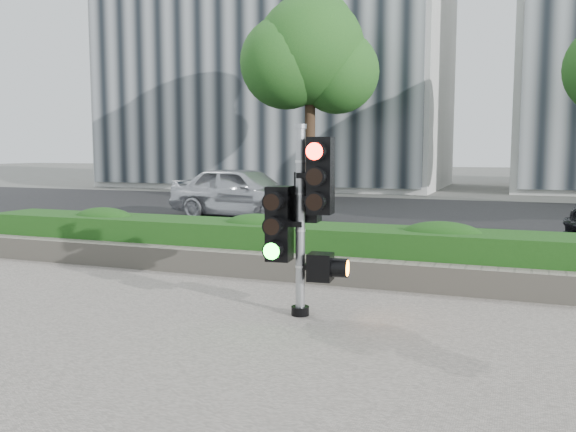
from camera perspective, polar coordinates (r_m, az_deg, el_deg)
The scene contains 10 objects.
ground at distance 6.50m, azimuth -2.27°, elevation -9.83°, with size 120.00×120.00×0.00m, color #51514C.
sidewalk at distance 4.45m, azimuth -15.78°, elevation -17.63°, with size 16.00×11.00×0.03m, color #9E9389.
road at distance 16.03m, azimuth 12.05°, elevation -0.31°, with size 60.00×13.00×0.02m, color black.
curb at distance 9.39m, azimuth 5.40°, elevation -4.46°, with size 60.00×0.25×0.12m, color gray.
stone_wall at distance 8.18m, azimuth 3.03°, elevation -5.03°, with size 12.00×0.32×0.34m, color gray.
hedge at distance 8.76m, azimuth 4.35°, elevation -3.16°, with size 12.00×1.00×0.68m, color #2D7323.
building_left at distance 31.46m, azimuth -0.71°, elevation 16.68°, with size 16.00×9.00×15.00m, color #B7B7B2.
tree_left at distance 21.71m, azimuth 2.11°, elevation 14.83°, with size 4.61×4.03×7.34m.
traffic_signal at distance 6.44m, azimuth 1.47°, elevation 0.48°, with size 0.72×0.55×2.03m.
car_silver at distance 15.76m, azimuth -4.19°, elevation 2.22°, with size 1.61×3.99×1.36m, color #BABCC2.
Camera 1 is at (2.48, -5.73, 1.80)m, focal length 38.00 mm.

